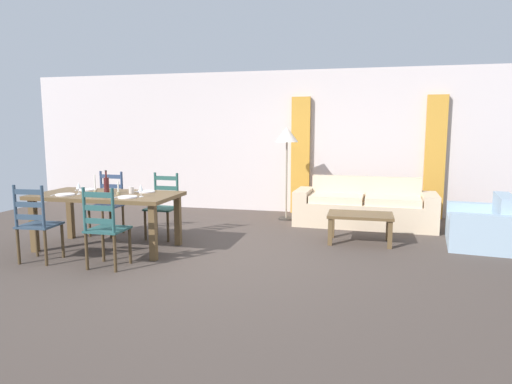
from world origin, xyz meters
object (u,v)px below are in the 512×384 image
(dining_chair_near_left, at_px, (37,224))
(coffee_table, at_px, (360,218))
(wine_glass_near_left, at_px, (79,186))
(standing_lamp, at_px, (287,140))
(couch, at_px, (364,208))
(armchair_upholstered, at_px, (484,228))
(dining_chair_far_left, at_px, (108,203))
(coffee_cup_primary, at_px, (131,190))
(wine_glass_near_right, at_px, (141,188))
(dining_chair_far_right, at_px, (163,206))
(dining_chair_near_right, at_px, (105,228))
(wine_bottle, at_px, (106,185))
(dining_table, at_px, (107,200))

(dining_chair_near_left, bearing_deg, coffee_table, 26.12)
(wine_glass_near_left, height_order, standing_lamp, standing_lamp)
(couch, bearing_deg, armchair_upholstered, -31.10)
(wine_glass_near_left, distance_m, couch, 4.47)
(dining_chair_far_left, bearing_deg, armchair_upholstered, 6.21)
(coffee_cup_primary, bearing_deg, wine_glass_near_right, -41.53)
(dining_chair_far_left, relative_size, dining_chair_far_right, 1.00)
(couch, xyz_separation_m, coffee_table, (-0.06, -1.22, 0.06))
(dining_chair_near_right, xyz_separation_m, wine_bottle, (-0.44, 0.77, 0.39))
(dining_table, xyz_separation_m, couch, (3.37, 2.31, -0.37))
(dining_table, height_order, wine_glass_near_right, wine_glass_near_right)
(wine_bottle, distance_m, standing_lamp, 3.25)
(dining_chair_near_left, height_order, couch, dining_chair_near_left)
(dining_chair_near_right, xyz_separation_m, couch, (2.92, 3.09, -0.19))
(dining_table, xyz_separation_m, wine_bottle, (0.01, -0.01, 0.20))
(wine_glass_near_left, relative_size, wine_glass_near_right, 1.00)
(wine_bottle, bearing_deg, standing_lamp, 51.30)
(couch, height_order, standing_lamp, standing_lamp)
(wine_glass_near_left, distance_m, standing_lamp, 3.56)
(armchair_upholstered, bearing_deg, wine_bottle, -164.86)
(wine_bottle, bearing_deg, coffee_table, 18.51)
(wine_bottle, xyz_separation_m, armchair_upholstered, (4.97, 1.35, -0.62))
(dining_table, relative_size, coffee_table, 2.11)
(coffee_cup_primary, relative_size, armchair_upholstered, 0.07)
(wine_glass_near_left, bearing_deg, coffee_table, 18.57)
(dining_chair_near_right, height_order, dining_chair_far_right, same)
(dining_chair_near_right, bearing_deg, standing_lamp, 64.45)
(dining_table, relative_size, standing_lamp, 1.16)
(wine_glass_near_right, height_order, coffee_cup_primary, wine_glass_near_right)
(dining_table, distance_m, standing_lamp, 3.29)
(dining_chair_near_left, bearing_deg, couch, 38.60)
(dining_chair_far_left, bearing_deg, wine_glass_near_right, -40.71)
(dining_chair_near_right, distance_m, dining_chair_far_right, 1.52)
(dining_chair_far_left, height_order, standing_lamp, standing_lamp)
(dining_chair_far_left, xyz_separation_m, wine_glass_near_left, (0.12, -0.87, 0.38))
(dining_chair_near_left, distance_m, armchair_upholstered, 5.86)
(dining_chair_far_right, relative_size, standing_lamp, 0.59)
(dining_chair_far_left, distance_m, coffee_table, 3.78)
(dining_chair_near_right, distance_m, standing_lamp, 3.75)
(dining_table, xyz_separation_m, coffee_table, (3.31, 1.09, -0.31))
(dining_chair_far_right, bearing_deg, wine_bottle, -121.17)
(dining_chair_near_left, xyz_separation_m, coffee_cup_primary, (0.80, 0.86, 0.32))
(dining_chair_far_right, distance_m, wine_bottle, 0.96)
(dining_chair_far_right, xyz_separation_m, coffee_table, (2.85, 0.35, -0.12))
(wine_bottle, xyz_separation_m, standing_lamp, (2.01, 2.50, 0.54))
(dining_chair_near_right, bearing_deg, dining_table, 120.01)
(armchair_upholstered, bearing_deg, wine_glass_near_left, -164.59)
(dining_chair_near_left, height_order, dining_chair_near_right, same)
(standing_lamp, bearing_deg, dining_chair_near_left, -127.48)
(dining_table, distance_m, wine_glass_near_right, 0.63)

